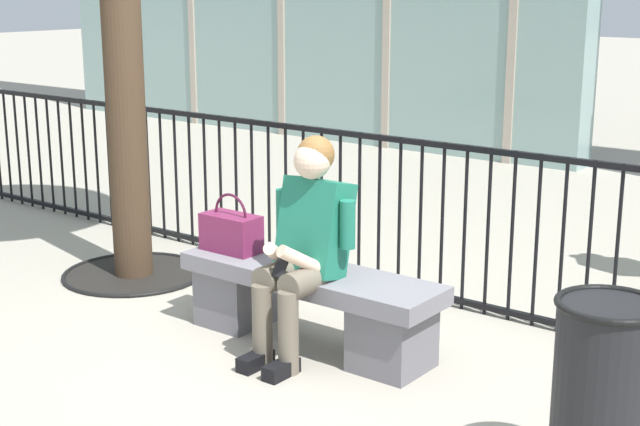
{
  "coord_description": "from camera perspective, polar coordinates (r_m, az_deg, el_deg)",
  "views": [
    {
      "loc": [
        3.06,
        -3.86,
        2.01
      ],
      "look_at": [
        0.0,
        0.1,
        0.75
      ],
      "focal_mm": 51.91,
      "sensor_mm": 36.0,
      "label": 1
    }
  ],
  "objects": [
    {
      "name": "handbag_on_bench",
      "position": [
        5.49,
        -5.5,
        -1.16
      ],
      "size": [
        0.36,
        0.19,
        0.35
      ],
      "color": "#7A234C",
      "rests_on": "stone_bench"
    },
    {
      "name": "ground_plane",
      "position": [
        5.32,
        -0.67,
        -8.07
      ],
      "size": [
        60.0,
        60.0,
        0.0
      ],
      "primitive_type": "plane",
      "color": "#A8A091"
    },
    {
      "name": "seated_person_with_phone",
      "position": [
        4.97,
        -0.96,
        -1.75
      ],
      "size": [
        0.52,
        0.66,
        1.21
      ],
      "color": "#6B6051",
      "rests_on": "ground"
    },
    {
      "name": "trash_can",
      "position": [
        3.88,
        17.07,
        -10.74
      ],
      "size": [
        0.43,
        0.43,
        0.82
      ],
      "color": "black",
      "rests_on": "ground"
    },
    {
      "name": "stone_bench",
      "position": [
        5.22,
        -0.67,
        -5.31
      ],
      "size": [
        1.6,
        0.44,
        0.45
      ],
      "color": "slate",
      "rests_on": "ground"
    },
    {
      "name": "plaza_railing",
      "position": [
        5.97,
        5.56,
        -0.29
      ],
      "size": [
        9.43,
        0.04,
        1.05
      ],
      "color": "black",
      "rests_on": "ground"
    }
  ]
}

